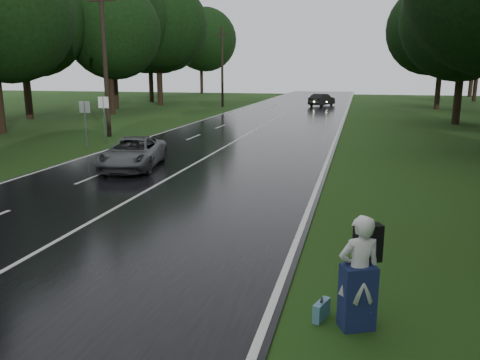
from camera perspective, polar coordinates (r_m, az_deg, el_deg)
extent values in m
plane|color=#1E3E12|center=(11.87, -24.57, -8.90)|extent=(160.00, 160.00, 0.00)
cube|color=black|center=(29.68, -0.08, 4.92)|extent=(12.00, 140.00, 0.04)
cube|color=silver|center=(29.68, -0.08, 4.97)|extent=(0.12, 140.00, 0.01)
imported|color=#525658|center=(21.18, -12.70, 3.18)|extent=(3.02, 5.04, 1.31)
imported|color=black|center=(58.29, 9.76, 9.44)|extent=(3.00, 4.63, 1.44)
imported|color=silver|center=(8.12, 14.03, -10.70)|extent=(0.84, 0.72, 1.96)
cube|color=#16204A|center=(8.30, 13.86, -13.43)|extent=(0.65, 0.56, 1.10)
cube|color=black|center=(8.21, 15.04, -7.26)|extent=(0.50, 0.40, 0.63)
cube|color=teal|center=(8.60, 9.69, -15.10)|extent=(0.28, 0.48, 0.33)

